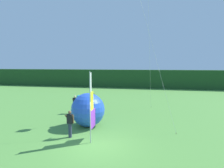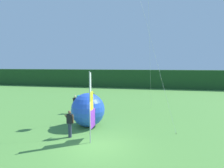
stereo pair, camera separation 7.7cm
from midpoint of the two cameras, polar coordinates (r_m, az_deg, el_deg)
The scene contains 7 objects.
ground_plane at distance 11.79m, azimuth -4.87°, elevation -17.60°, with size 120.00×120.00×0.00m, color #518E3D.
distant_treeline at distance 38.97m, azimuth 7.07°, elevation 1.60°, with size 80.00×2.40×3.63m, color #1E421E.
banner_flag at distance 11.65m, azimuth -6.00°, elevation -7.19°, with size 0.06×1.03×4.31m.
person_near_banner at distance 17.70m, azimuth -5.47°, elevation -6.52°, with size 0.55×0.48×1.69m.
person_mid_field at distance 18.74m, azimuth -10.87°, elevation -5.84°, with size 0.55×0.48×1.73m.
person_far_left at distance 12.74m, azimuth -12.42°, elevation -11.41°, with size 0.55×0.48×1.76m.
inflatable_balloon at distance 14.62m, azimuth -7.10°, elevation -7.67°, with size 2.55×2.55×2.55m.
Camera 2 is at (3.15, -10.35, 4.69)m, focal length 30.40 mm.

